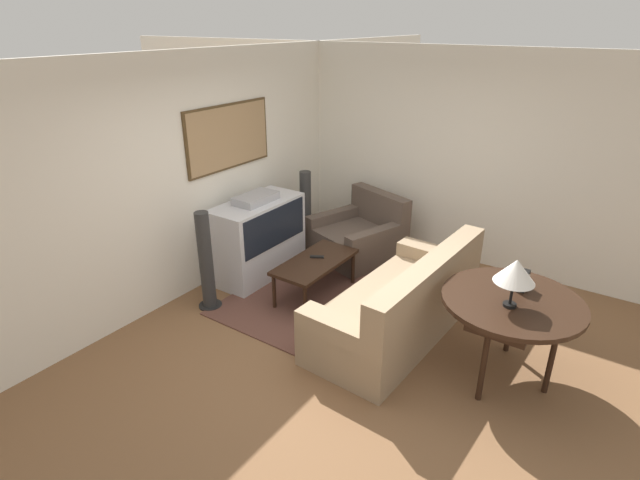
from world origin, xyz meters
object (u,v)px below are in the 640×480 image
console_table (512,306)px  speaker_tower_left (206,263)px  tv (258,238)px  coffee_table (315,264)px  armchair (359,237)px  speaker_tower_right (306,214)px  couch (401,306)px  mantel_clock (522,280)px  table_lamp (515,272)px

console_table → speaker_tower_left: 3.13m
tv → speaker_tower_left: bearing=-176.5°
coffee_table → armchair: bearing=5.9°
coffee_table → speaker_tower_left: (-0.87, 0.84, 0.13)m
coffee_table → speaker_tower_right: (0.97, 0.84, 0.13)m
console_table → couch: bearing=85.3°
coffee_table → mantel_clock: size_ratio=6.55×
couch → speaker_tower_right: (1.10, 2.00, 0.22)m
tv → table_lamp: bearing=-97.4°
armchair → coffee_table: size_ratio=1.17×
couch → armchair: couch is taller
coffee_table → mantel_clock: mantel_clock is taller
mantel_clock → coffee_table: bearing=90.0°
armchair → console_table: (-1.43, -2.34, 0.46)m
mantel_clock → speaker_tower_left: size_ratio=0.15×
coffee_table → speaker_tower_right: 1.29m
armchair → tv: bearing=-105.0°
tv → coffee_table: size_ratio=1.11×
coffee_table → speaker_tower_left: speaker_tower_left is taller
couch → speaker_tower_right: size_ratio=1.89×
tv → armchair: bearing=-33.6°
couch → console_table: 1.15m
armchair → table_lamp: (-1.56, -2.34, 0.85)m
armchair → speaker_tower_right: bearing=-142.8°
console_table → table_lamp: size_ratio=2.79×
coffee_table → mantel_clock: bearing=-90.0°
table_lamp → mantel_clock: size_ratio=2.58×
armchair → mantel_clock: (-1.21, -2.34, 0.61)m
speaker_tower_left → mantel_clock: bearing=-74.1°
speaker_tower_left → speaker_tower_right: (1.84, 0.00, 0.00)m
console_table → speaker_tower_right: bearing=68.7°
tv → couch: tv is taller
table_lamp → speaker_tower_left: (-0.52, 3.06, -0.58)m
tv → table_lamp: 3.20m
console_table → coffee_table: bearing=84.2°
coffee_table → speaker_tower_left: size_ratio=0.96×
couch → console_table: (-0.09, -1.06, 0.42)m
console_table → mantel_clock: (0.22, -0.00, 0.15)m
couch → speaker_tower_left: (-0.74, 2.00, 0.22)m
console_table → speaker_tower_left: speaker_tower_left is taller
tv → speaker_tower_left: speaker_tower_left is taller
couch → mantel_clock: 1.22m
table_lamp → mantel_clock: table_lamp is taller
coffee_table → speaker_tower_right: size_ratio=0.96×
mantel_clock → table_lamp: bearing=179.9°
table_lamp → speaker_tower_left: table_lamp is taller
tv → table_lamp: table_lamp is taller
tv → speaker_tower_right: 0.92m
armchair → console_table: bearing=-12.8°
tv → console_table: tv is taller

